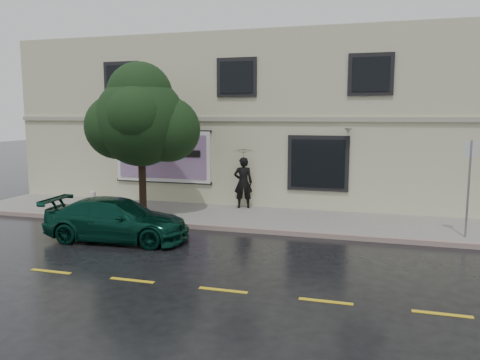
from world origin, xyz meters
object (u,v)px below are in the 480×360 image
(pedestrian, at_px, (243,183))
(fire_hydrant, at_px, (93,200))
(street_tree, at_px, (141,121))
(car, at_px, (117,220))

(pedestrian, xyz_separation_m, fire_hydrant, (-5.44, -1.92, -0.64))
(street_tree, relative_size, fire_hydrant, 6.69)
(car, distance_m, pedestrian, 5.71)
(car, distance_m, street_tree, 4.00)
(car, height_order, street_tree, street_tree)
(car, xyz_separation_m, pedestrian, (2.51, 5.10, 0.51))
(pedestrian, relative_size, street_tree, 0.40)
(street_tree, xyz_separation_m, fire_hydrant, (-2.37, 0.48, -3.03))
(pedestrian, height_order, street_tree, street_tree)
(car, relative_size, street_tree, 0.88)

